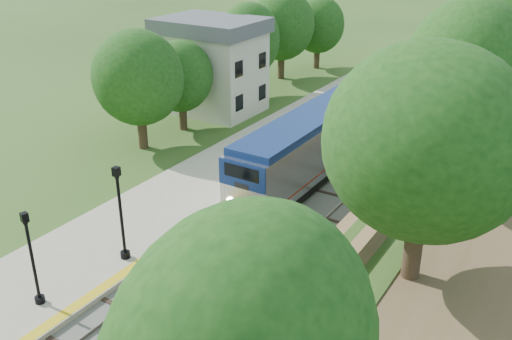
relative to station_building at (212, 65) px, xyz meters
The scene contains 10 objects.
trackbed 34.24m from the station_building, 61.93° to the left, with size 9.50×170.00×0.28m.
platform 16.99m from the station_building, 57.86° to the right, with size 6.40×68.00×0.38m, color gray.
yellow_stripe 18.58m from the station_building, 50.24° to the right, with size 0.55×68.00×0.01m, color gold.
station_building is the anchor object (origin of this frame).
signal_gantry 29.94m from the station_building, 56.62° to the left, with size 8.40×0.38×6.20m.
trees_behind_platform 9.76m from the station_building, 73.13° to the right, with size 7.82×53.32×7.21m.
train 52.65m from the station_building, 74.57° to the left, with size 2.91×136.84×4.28m.
lamppost_mid 28.73m from the station_building, 69.31° to the right, with size 0.44×0.44×4.41m.
lamppost_far 24.74m from the station_building, 64.15° to the right, with size 0.48×0.48×4.87m.
signal_farside 23.43m from the station_building, 30.46° to the right, with size 0.36×0.28×6.50m.
Camera 1 is at (14.87, -9.10, 15.77)m, focal length 40.00 mm.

